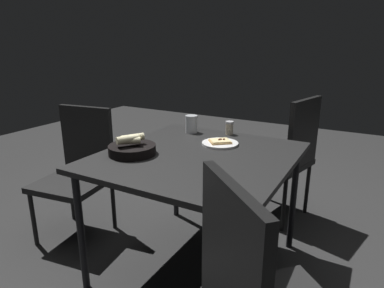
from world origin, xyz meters
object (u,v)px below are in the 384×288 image
pizza_plate (220,143)px  pepper_shaker (229,129)px  beer_glass (191,125)px  chair_near (79,166)px  bread_basket (132,148)px  chair_spare (288,152)px  dining_table (197,164)px

pizza_plate → pepper_shaker: 0.25m
beer_glass → chair_near: 0.84m
beer_glass → bread_basket: bearing=174.6°
pizza_plate → beer_glass: 0.34m
pizza_plate → bread_basket: size_ratio=0.85×
bread_basket → chair_spare: bearing=-30.5°
pizza_plate → pepper_shaker: pepper_shaker is taller
pizza_plate → bread_basket: (-0.41, 0.35, 0.03)m
pizza_plate → beer_glass: size_ratio=1.87×
beer_glass → pepper_shaker: size_ratio=1.32×
bread_basket → pizza_plate: bearing=-40.5°
pepper_shaker → chair_near: (-0.52, 0.91, -0.27)m
pizza_plate → chair_near: size_ratio=0.25×
bread_basket → chair_spare: (1.05, -0.62, -0.23)m
pepper_shaker → chair_spare: chair_spare is taller
chair_near → dining_table: bearing=-87.4°
dining_table → pepper_shaker: (0.48, 0.01, 0.10)m
pepper_shaker → chair_spare: 0.56m
bread_basket → chair_spare: chair_spare is taller
chair_near → chair_spare: 1.53m
dining_table → beer_glass: 0.49m
dining_table → pepper_shaker: pepper_shaker is taller
dining_table → chair_spare: 0.93m
dining_table → bread_basket: bread_basket is taller
bread_basket → pepper_shaker: size_ratio=2.91×
chair_spare → pizza_plate: bearing=157.2°
pizza_plate → chair_spare: bearing=-22.8°
pepper_shaker → beer_glass: bearing=107.6°
dining_table → beer_glass: (0.40, 0.26, 0.11)m
chair_near → chair_spare: size_ratio=0.95×
bread_basket → chair_near: chair_near is taller
dining_table → pizza_plate: bearing=-8.3°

